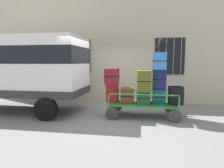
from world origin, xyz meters
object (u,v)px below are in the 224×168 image
suitcase_center_middle (143,80)px  suitcase_right_bottom (176,95)px  suitcase_midleft_bottom (127,95)px  van (19,66)px  luggage_cart (143,105)px  backpack (162,45)px  suitcase_left_bottom (112,93)px  suitcase_left_middle (112,76)px  suitcase_midright_middle (159,79)px  suitcase_center_bottom (143,97)px  suitcase_midright_bottom (159,96)px  suitcase_midright_top (160,61)px

suitcase_center_middle → suitcase_right_bottom: bearing=-2.9°
suitcase_midleft_bottom → suitcase_right_bottom: size_ratio=1.03×
van → suitcase_right_bottom: (5.37, -0.03, -0.89)m
luggage_cart → backpack: 1.99m
suitcase_left_bottom → suitcase_midleft_bottom: suitcase_left_bottom is taller
suitcase_right_bottom → van: bearing=179.7°
van → backpack: bearing=-0.3°
luggage_cart → suitcase_center_middle: (0.00, 0.02, 0.82)m
luggage_cart → backpack: bearing=-3.4°
suitcase_left_bottom → luggage_cart: bearing=-0.3°
luggage_cart → suitcase_left_middle: suitcase_left_middle is taller
suitcase_left_middle → suitcase_midright_middle: suitcase_left_middle is taller
luggage_cart → suitcase_left_middle: bearing=-178.2°
suitcase_center_middle → backpack: bearing=-5.0°
suitcase_center_middle → suitcase_center_bottom: bearing=-90.0°
luggage_cart → suitcase_midleft_bottom: suitcase_midleft_bottom is taller
suitcase_midleft_bottom → suitcase_left_bottom: bearing=177.8°
suitcase_left_bottom → suitcase_right_bottom: suitcase_left_bottom is taller
suitcase_center_middle → suitcase_right_bottom: suitcase_center_middle is taller
backpack → suitcase_midright_bottom: bearing=130.1°
suitcase_left_bottom → suitcase_center_middle: suitcase_center_middle is taller
luggage_cart → suitcase_center_bottom: suitcase_center_bottom is taller
suitcase_right_bottom → suitcase_midright_bottom: bearing=173.4°
suitcase_midright_bottom → suitcase_right_bottom: suitcase_right_bottom is taller
suitcase_right_bottom → suitcase_left_bottom: bearing=178.8°
van → suitcase_midright_middle: 4.88m
suitcase_midleft_bottom → suitcase_right_bottom: suitcase_right_bottom is taller
suitcase_center_middle → luggage_cart: bearing=-90.0°
suitcase_midleft_bottom → backpack: 1.90m
luggage_cart → suitcase_midright_top: size_ratio=2.47×
suitcase_left_middle → suitcase_center_middle: 1.02m
suitcase_midright_bottom → suitcase_midright_middle: suitcase_midright_middle is taller
luggage_cart → suitcase_midright_top: suitcase_midright_top is taller
suitcase_midright_middle → backpack: backpack is taller
suitcase_midright_bottom → backpack: bearing=-49.9°
van → suitcase_center_bottom: van is taller
luggage_cart → suitcase_left_bottom: size_ratio=3.61×
suitcase_center_bottom → suitcase_center_middle: size_ratio=0.83×
suitcase_left_middle → suitcase_center_bottom: bearing=2.2°
suitcase_center_bottom → suitcase_center_middle: (0.00, 0.01, 0.53)m
suitcase_center_middle → suitcase_midright_top: suitcase_midright_top is taller
suitcase_left_middle → suitcase_midright_middle: bearing=2.7°
van → luggage_cart: bearing=0.1°
suitcase_center_middle → suitcase_left_bottom: bearing=-179.5°
van → suitcase_midleft_bottom: bearing=-0.0°
suitcase_midleft_bottom → suitcase_midright_top: suitcase_midright_top is taller
suitcase_midleft_bottom → backpack: size_ratio=1.35×
suitcase_midleft_bottom → suitcase_right_bottom: 1.51m
suitcase_midright_middle → suitcase_right_bottom: (0.50, -0.08, -0.49)m
luggage_cart → backpack: size_ratio=5.13×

